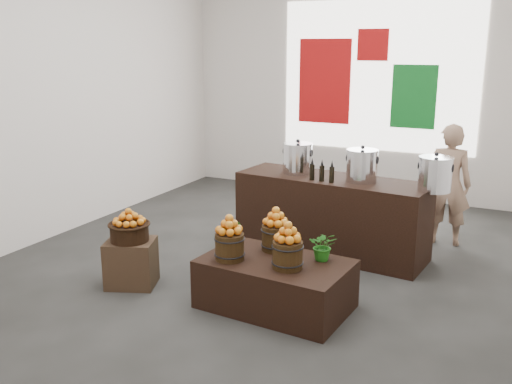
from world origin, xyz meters
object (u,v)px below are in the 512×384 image
at_px(crate, 131,263).
at_px(counter, 331,215).
at_px(stock_pot_left, 298,159).
at_px(shopper, 448,185).
at_px(wicker_basket, 129,232).
at_px(stock_pot_center, 362,166).
at_px(display_table, 275,284).
at_px(stock_pot_right, 435,175).

xyz_separation_m(crate, counter, (1.58, 1.89, 0.22)).
bearing_deg(stock_pot_left, shopper, 28.32).
bearing_deg(crate, wicker_basket, 0.00).
bearing_deg(crate, stock_pot_left, 60.26).
bearing_deg(shopper, stock_pot_center, 44.87).
relative_size(display_table, counter, 0.61).
bearing_deg(shopper, display_table, 61.12).
relative_size(crate, stock_pot_left, 1.40).
bearing_deg(stock_pot_left, stock_pot_right, -5.72).
bearing_deg(wicker_basket, shopper, 45.51).
height_order(wicker_basket, counter, counter).
bearing_deg(stock_pot_center, shopper, 49.43).
relative_size(display_table, stock_pot_left, 3.92).
height_order(crate, wicker_basket, wicker_basket).
bearing_deg(counter, stock_pot_left, -180.00).
height_order(stock_pot_left, shopper, shopper).
bearing_deg(display_table, shopper, 69.99).
relative_size(stock_pot_center, stock_pot_right, 1.00).
bearing_deg(stock_pot_right, stock_pot_left, 174.28).
distance_m(stock_pot_left, stock_pot_center, 0.84).
relative_size(counter, stock_pot_right, 6.47).
height_order(crate, display_table, crate).
relative_size(crate, shopper, 0.32).
bearing_deg(stock_pot_right, crate, -147.58).
xyz_separation_m(wicker_basket, stock_pot_left, (1.11, 1.94, 0.54)).
bearing_deg(stock_pot_left, stock_pot_center, -5.72).
bearing_deg(counter, crate, -124.16).
relative_size(display_table, stock_pot_center, 3.92).
relative_size(display_table, stock_pot_right, 3.92).
height_order(stock_pot_left, stock_pot_right, same).
xyz_separation_m(display_table, shopper, (1.20, 2.66, 0.54)).
xyz_separation_m(display_table, stock_pot_center, (0.35, 1.67, 0.89)).
bearing_deg(stock_pot_center, wicker_basket, -136.40).
height_order(counter, shopper, shopper).
height_order(crate, stock_pot_right, stock_pot_right).
bearing_deg(crate, display_table, 6.71).
distance_m(display_table, shopper, 2.97).
bearing_deg(display_table, stock_pot_center, 82.44).
distance_m(display_table, stock_pot_center, 1.92).
xyz_separation_m(display_table, stock_pot_left, (-0.49, 1.75, 0.89)).
xyz_separation_m(wicker_basket, stock_pot_right, (2.79, 1.77, 0.54)).
bearing_deg(wicker_basket, stock_pot_center, 43.60).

